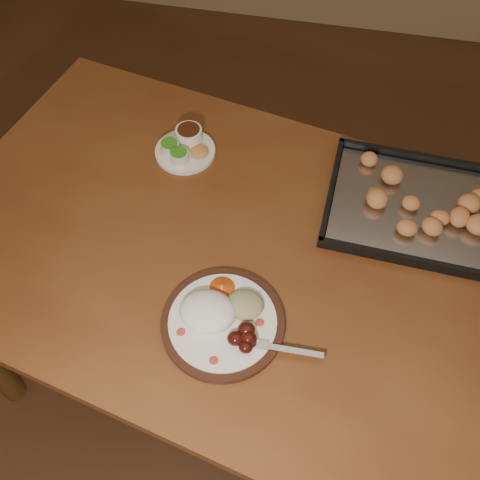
# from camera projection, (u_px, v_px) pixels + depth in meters

# --- Properties ---
(ground) EXTENTS (4.00, 4.00, 0.00)m
(ground) POSITION_uv_depth(u_px,v_px,m) (239.00, 347.00, 1.90)
(ground) COLOR #522D1C
(ground) RESTS_ON ground
(dining_table) EXTENTS (1.65, 1.19, 0.75)m
(dining_table) POSITION_uv_depth(u_px,v_px,m) (246.00, 271.00, 1.32)
(dining_table) COLOR brown
(dining_table) RESTS_ON ground
(dinner_plate) EXTENTS (0.35, 0.26, 0.06)m
(dinner_plate) POSITION_uv_depth(u_px,v_px,m) (221.00, 318.00, 1.12)
(dinner_plate) COLOR black
(dinner_plate) RESTS_ON dining_table
(condiment_saucer) EXTENTS (0.16, 0.16, 0.05)m
(condiment_saucer) POSITION_uv_depth(u_px,v_px,m) (185.00, 147.00, 1.40)
(condiment_saucer) COLOR white
(condiment_saucer) RESTS_ON dining_table
(baking_tray) EXTENTS (0.48, 0.36, 0.05)m
(baking_tray) POSITION_uv_depth(u_px,v_px,m) (422.00, 207.00, 1.29)
(baking_tray) COLOR black
(baking_tray) RESTS_ON dining_table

